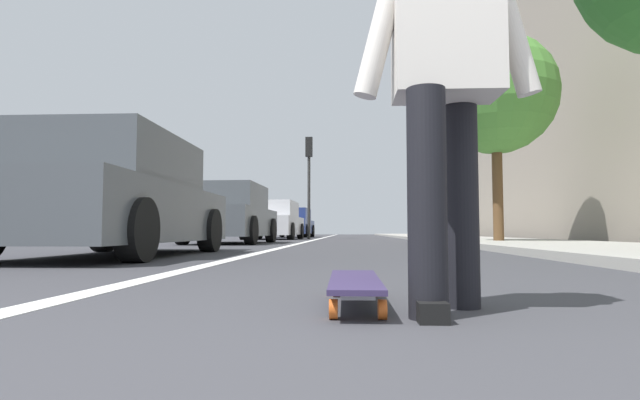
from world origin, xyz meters
The scene contains 12 objects.
ground_plane centered at (10.00, 0.00, 0.00)m, with size 80.00×80.00×0.00m, color #38383D.
lane_stripe_white centered at (20.00, 1.31, 0.00)m, with size 52.00×0.16×0.01m, color silver.
sidewalk_curb centered at (18.00, -3.72, 0.05)m, with size 52.00×3.20×0.10m, color #9E9B93.
building_facade centered at (22.00, -6.48, 6.38)m, with size 40.00×1.20×12.75m, color gray.
skateboard centered at (1.25, 0.00, 0.09)m, with size 0.84×0.21×0.11m.
skater_person centered at (1.10, -0.35, 0.94)m, with size 0.46×0.72×1.64m.
parked_car_near centered at (5.20, 2.93, 0.71)m, with size 4.18×1.87×1.48m.
parked_car_mid centered at (11.70, 3.08, 0.72)m, with size 4.07×1.91×1.49m.
parked_car_far centered at (18.50, 3.03, 0.71)m, with size 4.23×2.08×1.48m.
parked_car_end centered at (24.96, 3.00, 0.72)m, with size 4.51×1.98×1.49m.
traffic_light centered at (19.33, 1.71, 2.89)m, with size 0.33×0.28×4.17m.
street_tree_mid centered at (10.63, -3.32, 3.44)m, with size 2.76×2.76×4.84m.
Camera 1 is at (-0.81, 0.02, 0.31)m, focal length 27.90 mm.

